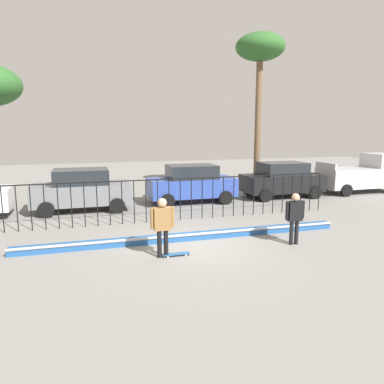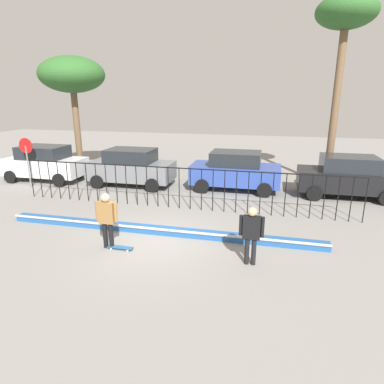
{
  "view_description": "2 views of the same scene",
  "coord_description": "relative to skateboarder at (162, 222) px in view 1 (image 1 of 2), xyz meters",
  "views": [
    {
      "loc": [
        -3.17,
        -10.75,
        3.7
      ],
      "look_at": [
        0.71,
        2.42,
        1.29
      ],
      "focal_mm": 34.1,
      "sensor_mm": 36.0,
      "label": 1
    },
    {
      "loc": [
        3.54,
        -9.22,
        4.52
      ],
      "look_at": [
        0.76,
        2.38,
        1.01
      ],
      "focal_mm": 30.84,
      "sensor_mm": 36.0,
      "label": 2
    }
  ],
  "objects": [
    {
      "name": "parked_car_blue",
      "position": [
        3.05,
        7.39,
        -0.07
      ],
      "size": [
        4.3,
        2.12,
        1.9
      ],
      "rotation": [
        0.0,
        0.0,
        -0.04
      ],
      "color": "#2D479E",
      "rests_on": "ground"
    },
    {
      "name": "parked_car_black",
      "position": [
        8.14,
        7.38,
        -0.07
      ],
      "size": [
        4.3,
        2.12,
        1.9
      ],
      "rotation": [
        0.0,
        0.0,
        0.02
      ],
      "color": "black",
      "rests_on": "ground"
    },
    {
      "name": "skateboard",
      "position": [
        0.39,
        -0.03,
        -0.99
      ],
      "size": [
        0.8,
        0.2,
        0.07
      ],
      "rotation": [
        0.0,
        0.0,
        -0.32
      ],
      "color": "#26598C",
      "rests_on": "ground"
    },
    {
      "name": "pickup_truck",
      "position": [
        13.46,
        7.47,
        -0.01
      ],
      "size": [
        4.7,
        2.12,
        2.24
      ],
      "rotation": [
        0.0,
        0.0,
        0.06
      ],
      "color": "#B7B7BC",
      "rests_on": "ground"
    },
    {
      "name": "camera_operator",
      "position": [
        4.3,
        -0.03,
        -0.04
      ],
      "size": [
        0.68,
        0.25,
        1.67
      ],
      "rotation": [
        0.0,
        0.0,
        3.02
      ],
      "color": "black",
      "rests_on": "ground"
    },
    {
      "name": "ground_plane",
      "position": [
        1.12,
        0.79,
        -1.05
      ],
      "size": [
        60.0,
        60.0,
        0.0
      ],
      "primitive_type": "plane",
      "color": "gray"
    },
    {
      "name": "skateboarder",
      "position": [
        0.0,
        0.0,
        0.0
      ],
      "size": [
        0.7,
        0.26,
        1.74
      ],
      "rotation": [
        0.0,
        0.0,
        -0.12
      ],
      "color": "black",
      "rests_on": "ground"
    },
    {
      "name": "parked_car_gray",
      "position": [
        -2.24,
        6.97,
        -0.07
      ],
      "size": [
        4.3,
        2.12,
        1.9
      ],
      "rotation": [
        0.0,
        0.0,
        -0.02
      ],
      "color": "slate",
      "rests_on": "ground"
    },
    {
      "name": "palm_tree_tall",
      "position": [
        7.6,
        9.37,
        6.77
      ],
      "size": [
        2.75,
        2.75,
        8.91
      ],
      "color": "brown",
      "rests_on": "ground"
    },
    {
      "name": "bowl_coping_ledge",
      "position": [
        1.12,
        1.38,
        -0.93
      ],
      "size": [
        11.0,
        0.41,
        0.27
      ],
      "color": "#235699",
      "rests_on": "ground"
    },
    {
      "name": "perimeter_fence",
      "position": [
        1.12,
        4.07,
        0.02
      ],
      "size": [
        14.04,
        0.04,
        1.72
      ],
      "color": "black",
      "rests_on": "ground"
    }
  ]
}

